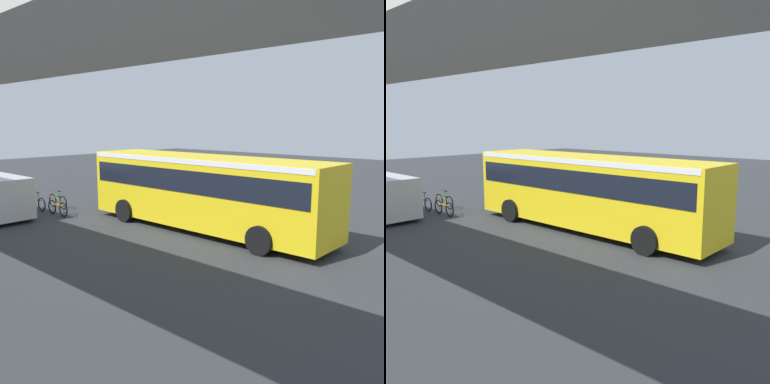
# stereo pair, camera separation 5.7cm
# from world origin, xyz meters

# --- Properties ---
(ground) EXTENTS (80.00, 80.00, 0.00)m
(ground) POSITION_xyz_m (0.00, 0.00, 0.00)
(ground) COLOR #2D3033
(city_bus) EXTENTS (11.54, 2.85, 3.15)m
(city_bus) POSITION_xyz_m (-1.06, 0.30, 1.88)
(city_bus) COLOR yellow
(city_bus) RESTS_ON ground
(bicycle_orange) EXTENTS (1.77, 0.44, 0.96)m
(bicycle_orange) POSITION_xyz_m (6.12, 2.97, 0.37)
(bicycle_orange) COLOR black
(bicycle_orange) RESTS_ON ground
(bicycle_green) EXTENTS (1.77, 0.44, 0.96)m
(bicycle_green) POSITION_xyz_m (7.72, 2.04, 0.37)
(bicycle_green) COLOR black
(bicycle_green) RESTS_ON ground
(bicycle_black) EXTENTS (1.77, 0.44, 0.96)m
(bicycle_black) POSITION_xyz_m (8.08, 3.04, 0.37)
(bicycle_black) COLOR black
(bicycle_black) RESTS_ON ground
(pedestrian) EXTENTS (0.38, 0.38, 1.79)m
(pedestrian) POSITION_xyz_m (4.08, -3.85, 0.89)
(pedestrian) COLOR #2D2D38
(pedestrian) RESTS_ON ground
(traffic_sign) EXTENTS (0.08, 0.60, 2.80)m
(traffic_sign) POSITION_xyz_m (3.94, -2.74, 1.89)
(traffic_sign) COLOR slate
(traffic_sign) RESTS_ON ground
(lane_dash_leftmost) EXTENTS (2.00, 0.20, 0.01)m
(lane_dash_leftmost) POSITION_xyz_m (-4.00, -3.19, 0.00)
(lane_dash_leftmost) COLOR silver
(lane_dash_leftmost) RESTS_ON ground
(lane_dash_left) EXTENTS (2.00, 0.20, 0.01)m
(lane_dash_left) POSITION_xyz_m (0.00, -3.19, 0.00)
(lane_dash_left) COLOR silver
(lane_dash_left) RESTS_ON ground
(lane_dash_centre) EXTENTS (2.00, 0.20, 0.01)m
(lane_dash_centre) POSITION_xyz_m (4.00, -3.19, 0.00)
(lane_dash_centre) COLOR silver
(lane_dash_centre) RESTS_ON ground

